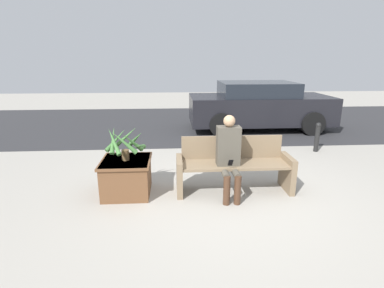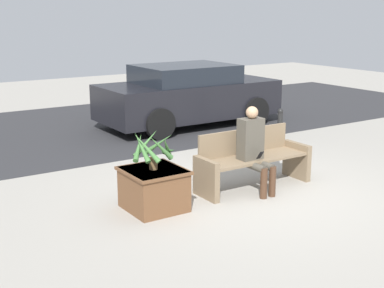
{
  "view_description": "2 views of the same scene",
  "coord_description": "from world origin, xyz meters",
  "px_view_note": "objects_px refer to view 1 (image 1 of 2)",
  "views": [
    {
      "loc": [
        -0.86,
        -4.29,
        2.12
      ],
      "look_at": [
        -0.56,
        0.3,
        0.79
      ],
      "focal_mm": 28.0,
      "sensor_mm": 36.0,
      "label": 1
    },
    {
      "loc": [
        -4.95,
        -5.82,
        2.64
      ],
      "look_at": [
        -0.79,
        0.54,
        0.74
      ],
      "focal_mm": 50.0,
      "sensor_mm": 36.0,
      "label": 2
    }
  ],
  "objects_px": {
    "person_seated": "(229,153)",
    "parked_car": "(259,106)",
    "bench": "(234,165)",
    "potted_plant": "(125,142)",
    "planter_box": "(127,176)",
    "bollard_post": "(317,136)"
  },
  "relations": [
    {
      "from": "person_seated",
      "to": "potted_plant",
      "type": "distance_m",
      "value": 1.62
    },
    {
      "from": "person_seated",
      "to": "parked_car",
      "type": "bearing_deg",
      "value": 68.8
    },
    {
      "from": "person_seated",
      "to": "planter_box",
      "type": "relative_size",
      "value": 1.58
    },
    {
      "from": "bench",
      "to": "planter_box",
      "type": "bearing_deg",
      "value": -178.99
    },
    {
      "from": "parked_car",
      "to": "bollard_post",
      "type": "height_order",
      "value": "parked_car"
    },
    {
      "from": "planter_box",
      "to": "potted_plant",
      "type": "xyz_separation_m",
      "value": [
        0.01,
        -0.0,
        0.55
      ]
    },
    {
      "from": "person_seated",
      "to": "planter_box",
      "type": "xyz_separation_m",
      "value": [
        -1.61,
        0.15,
        -0.4
      ]
    },
    {
      "from": "bollard_post",
      "to": "planter_box",
      "type": "bearing_deg",
      "value": -154.01
    },
    {
      "from": "bollard_post",
      "to": "parked_car",
      "type": "bearing_deg",
      "value": 106.91
    },
    {
      "from": "planter_box",
      "to": "potted_plant",
      "type": "relative_size",
      "value": 1.28
    },
    {
      "from": "bench",
      "to": "potted_plant",
      "type": "xyz_separation_m",
      "value": [
        -1.73,
        -0.03,
        0.43
      ]
    },
    {
      "from": "bollard_post",
      "to": "potted_plant",
      "type": "bearing_deg",
      "value": -153.97
    },
    {
      "from": "bench",
      "to": "person_seated",
      "type": "xyz_separation_m",
      "value": [
        -0.12,
        -0.19,
        0.27
      ]
    },
    {
      "from": "person_seated",
      "to": "parked_car",
      "type": "distance_m",
      "value": 4.87
    },
    {
      "from": "bench",
      "to": "potted_plant",
      "type": "distance_m",
      "value": 1.78
    },
    {
      "from": "bench",
      "to": "planter_box",
      "type": "distance_m",
      "value": 1.74
    },
    {
      "from": "planter_box",
      "to": "bollard_post",
      "type": "relative_size",
      "value": 1.18
    },
    {
      "from": "planter_box",
      "to": "potted_plant",
      "type": "height_order",
      "value": "potted_plant"
    },
    {
      "from": "bench",
      "to": "potted_plant",
      "type": "bearing_deg",
      "value": -178.95
    },
    {
      "from": "person_seated",
      "to": "bollard_post",
      "type": "xyz_separation_m",
      "value": [
        2.49,
        2.15,
        -0.34
      ]
    },
    {
      "from": "potted_plant",
      "to": "parked_car",
      "type": "bearing_deg",
      "value": 52.47
    },
    {
      "from": "person_seated",
      "to": "parked_car",
      "type": "height_order",
      "value": "parked_car"
    }
  ]
}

